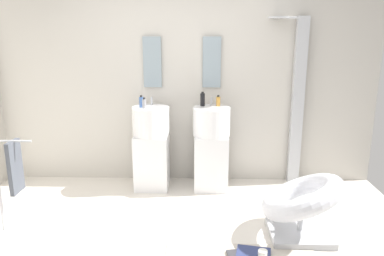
% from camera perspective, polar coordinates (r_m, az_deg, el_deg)
% --- Properties ---
extents(ground_plane, '(4.80, 3.60, 0.04)m').
position_cam_1_polar(ground_plane, '(3.54, -2.80, -17.67)').
color(ground_plane, silver).
extents(rear_partition, '(4.80, 0.10, 2.60)m').
position_cam_1_polar(rear_partition, '(4.68, -1.48, 7.49)').
color(rear_partition, beige).
rests_on(rear_partition, ground_plane).
extents(pedestal_sink_left, '(0.44, 0.44, 1.11)m').
position_cam_1_polar(pedestal_sink_left, '(4.54, -6.20, -2.79)').
color(pedestal_sink_left, white).
rests_on(pedestal_sink_left, ground_plane).
extents(pedestal_sink_right, '(0.44, 0.44, 1.11)m').
position_cam_1_polar(pedestal_sink_right, '(4.50, 2.95, -2.87)').
color(pedestal_sink_right, white).
rests_on(pedestal_sink_right, ground_plane).
extents(vanity_mirror_left, '(0.22, 0.03, 0.61)m').
position_cam_1_polar(vanity_mirror_left, '(4.63, -6.08, 9.99)').
color(vanity_mirror_left, '#8C9EA8').
extents(vanity_mirror_right, '(0.22, 0.03, 0.61)m').
position_cam_1_polar(vanity_mirror_right, '(4.59, 3.03, 10.01)').
color(vanity_mirror_right, '#8C9EA8').
extents(shower_column, '(0.49, 0.24, 2.05)m').
position_cam_1_polar(shower_column, '(4.73, 15.71, 4.33)').
color(shower_column, '#B7BABF').
rests_on(shower_column, ground_plane).
extents(lounge_chair, '(1.03, 1.02, 0.65)m').
position_cam_1_polar(lounge_chair, '(3.64, 16.42, -10.75)').
color(lounge_chair, '#B7BABF').
rests_on(lounge_chair, ground_plane).
extents(towel_rack, '(0.37, 0.22, 0.95)m').
position_cam_1_polar(towel_rack, '(3.86, -25.78, -5.67)').
color(towel_rack, '#B7BABF').
rests_on(towel_rack, ground_plane).
extents(magazine_navy, '(0.32, 0.26, 0.02)m').
position_cam_1_polar(magazine_navy, '(3.40, 9.37, -18.45)').
color(magazine_navy, navy).
rests_on(magazine_navy, area_rug).
extents(magazine_charcoal, '(0.28, 0.23, 0.02)m').
position_cam_1_polar(magazine_charcoal, '(3.37, 7.84, -18.83)').
color(magazine_charcoal, '#38383D').
rests_on(magazine_charcoal, area_rug).
extents(coffee_mug, '(0.08, 0.08, 0.08)m').
position_cam_1_polar(coffee_mug, '(3.35, 10.75, -18.53)').
color(coffee_mug, white).
rests_on(coffee_mug, area_rug).
extents(soap_bottle_grey, '(0.05, 0.05, 0.13)m').
position_cam_1_polar(soap_bottle_grey, '(4.34, -7.33, 3.72)').
color(soap_bottle_grey, '#99999E').
rests_on(soap_bottle_grey, pedestal_sink_left).
extents(soap_bottle_black, '(0.05, 0.05, 0.17)m').
position_cam_1_polar(soap_bottle_black, '(4.45, 1.62, 4.38)').
color(soap_bottle_black, black).
rests_on(soap_bottle_black, pedestal_sink_right).
extents(soap_bottle_blue, '(0.05, 0.05, 0.14)m').
position_cam_1_polar(soap_bottle_blue, '(4.41, -7.76, 3.98)').
color(soap_bottle_blue, '#4C72B7').
rests_on(soap_bottle_blue, pedestal_sink_left).
extents(soap_bottle_amber, '(0.05, 0.05, 0.13)m').
position_cam_1_polar(soap_bottle_amber, '(4.46, 4.03, 4.11)').
color(soap_bottle_amber, '#C68C38').
rests_on(soap_bottle_amber, pedestal_sink_right).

